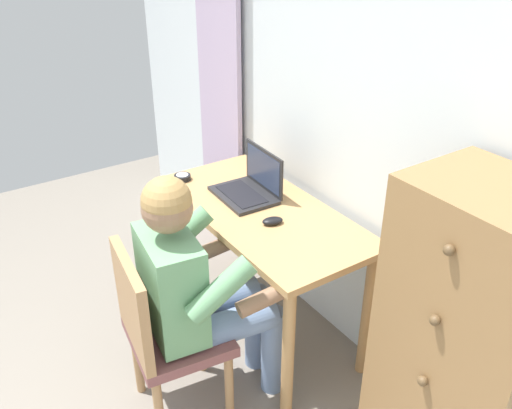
{
  "coord_description": "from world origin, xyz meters",
  "views": [
    {
      "loc": [
        1.6,
        0.5,
        2.07
      ],
      "look_at": [
        -0.26,
        1.74,
        0.85
      ],
      "focal_mm": 38.55,
      "sensor_mm": 36.0,
      "label": 1
    }
  ],
  "objects_px": {
    "desk": "(262,229)",
    "person_seated": "(200,283)",
    "dresser": "(465,355)",
    "desk_clock": "(182,177)",
    "computer_mouse": "(273,221)",
    "chair": "(162,330)",
    "laptop": "(250,186)"
  },
  "relations": [
    {
      "from": "dresser",
      "to": "laptop",
      "type": "xyz_separation_m",
      "value": [
        -1.31,
        -0.06,
        0.14
      ]
    },
    {
      "from": "dresser",
      "to": "laptop",
      "type": "height_order",
      "value": "dresser"
    },
    {
      "from": "desk",
      "to": "dresser",
      "type": "distance_m",
      "value": 1.16
    },
    {
      "from": "desk",
      "to": "chair",
      "type": "bearing_deg",
      "value": -70.2
    },
    {
      "from": "dresser",
      "to": "desk_clock",
      "type": "height_order",
      "value": "dresser"
    },
    {
      "from": "chair",
      "to": "computer_mouse",
      "type": "bearing_deg",
      "value": 98.47
    },
    {
      "from": "chair",
      "to": "laptop",
      "type": "height_order",
      "value": "laptop"
    },
    {
      "from": "person_seated",
      "to": "computer_mouse",
      "type": "relative_size",
      "value": 11.82
    },
    {
      "from": "person_seated",
      "to": "laptop",
      "type": "relative_size",
      "value": 3.37
    },
    {
      "from": "dresser",
      "to": "chair",
      "type": "bearing_deg",
      "value": -139.8
    },
    {
      "from": "dresser",
      "to": "chair",
      "type": "height_order",
      "value": "dresser"
    },
    {
      "from": "dresser",
      "to": "laptop",
      "type": "bearing_deg",
      "value": -177.4
    },
    {
      "from": "dresser",
      "to": "person_seated",
      "type": "bearing_deg",
      "value": -146.47
    },
    {
      "from": "computer_mouse",
      "to": "person_seated",
      "type": "bearing_deg",
      "value": -59.62
    },
    {
      "from": "desk",
      "to": "person_seated",
      "type": "xyz_separation_m",
      "value": [
        0.26,
        -0.5,
        0.03
      ]
    },
    {
      "from": "desk",
      "to": "person_seated",
      "type": "height_order",
      "value": "person_seated"
    },
    {
      "from": "chair",
      "to": "laptop",
      "type": "distance_m",
      "value": 0.88
    },
    {
      "from": "desk",
      "to": "computer_mouse",
      "type": "xyz_separation_m",
      "value": [
        0.15,
        -0.04,
        0.13
      ]
    },
    {
      "from": "dresser",
      "to": "chair",
      "type": "distance_m",
      "value": 1.21
    },
    {
      "from": "computer_mouse",
      "to": "desk_clock",
      "type": "relative_size",
      "value": 1.11
    },
    {
      "from": "desk_clock",
      "to": "dresser",
      "type": "bearing_deg",
      "value": 9.21
    },
    {
      "from": "person_seated",
      "to": "laptop",
      "type": "bearing_deg",
      "value": 128.3
    },
    {
      "from": "person_seated",
      "to": "laptop",
      "type": "xyz_separation_m",
      "value": [
        -0.42,
        0.53,
        0.14
      ]
    },
    {
      "from": "person_seated",
      "to": "chair",
      "type": "bearing_deg",
      "value": -96.69
    },
    {
      "from": "dresser",
      "to": "person_seated",
      "type": "distance_m",
      "value": 1.07
    },
    {
      "from": "dresser",
      "to": "computer_mouse",
      "type": "bearing_deg",
      "value": -172.48
    },
    {
      "from": "desk",
      "to": "computer_mouse",
      "type": "distance_m",
      "value": 0.2
    },
    {
      "from": "chair",
      "to": "desk_clock",
      "type": "xyz_separation_m",
      "value": [
        -0.75,
        0.5,
        0.28
      ]
    },
    {
      "from": "computer_mouse",
      "to": "desk_clock",
      "type": "distance_m",
      "value": 0.67
    },
    {
      "from": "chair",
      "to": "computer_mouse",
      "type": "xyz_separation_m",
      "value": [
        -0.1,
        0.64,
        0.28
      ]
    },
    {
      "from": "person_seated",
      "to": "computer_mouse",
      "type": "height_order",
      "value": "person_seated"
    },
    {
      "from": "desk",
      "to": "dresser",
      "type": "xyz_separation_m",
      "value": [
        1.16,
        0.09,
        0.03
      ]
    }
  ]
}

